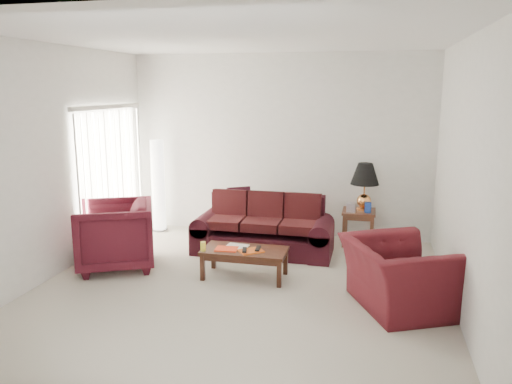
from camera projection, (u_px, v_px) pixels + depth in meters
floor at (240, 288)px, 6.20m from camera, size 5.00×5.00×0.00m
blinds at (112, 177)px, 7.76m from camera, size 0.10×2.00×2.16m
sofa at (263, 225)px, 7.47m from camera, size 2.06×0.89×0.84m
throw_pillow at (239, 198)px, 8.20m from camera, size 0.42×0.35×0.39m
end_table at (358, 227)px, 7.88m from camera, size 0.51×0.51×0.56m
table_lamp at (364, 187)px, 7.79m from camera, size 0.49×0.49×0.74m
clock at (351, 208)px, 7.70m from camera, size 0.15×0.08×0.14m
blue_canister at (368, 208)px, 7.67m from camera, size 0.11×0.11×0.16m
picture_frame at (353, 202)px, 8.04m from camera, size 0.15×0.18×0.05m
floor_lamp at (158, 185)px, 8.55m from camera, size 0.34×0.34×1.60m
armchair_left at (115, 235)px, 6.83m from camera, size 1.34×1.33×0.92m
armchair_right at (398, 275)px, 5.58m from camera, size 1.43×1.50×0.76m
coffee_table at (245, 263)px, 6.52m from camera, size 1.21×0.85×0.38m
magazine_red at (227, 249)px, 6.47m from camera, size 0.30×0.23×0.02m
magazine_white at (237, 246)px, 6.57m from camera, size 0.30×0.24×0.02m
magazine_orange at (251, 251)px, 6.38m from camera, size 0.37×0.36×0.02m
remote_a at (244, 250)px, 6.36m from camera, size 0.09×0.19×0.02m
remote_b at (258, 248)px, 6.42m from camera, size 0.07×0.19×0.02m
yellow_glass at (203, 246)px, 6.41m from camera, size 0.09×0.09×0.12m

